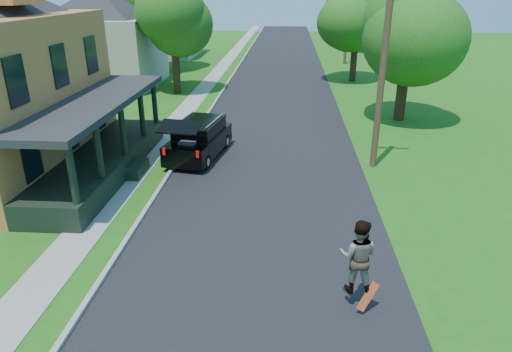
# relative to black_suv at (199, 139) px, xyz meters

# --- Properties ---
(ground) EXTENTS (140.00, 140.00, 0.00)m
(ground) POSITION_rel_black_suv_xyz_m (3.20, -8.25, -0.84)
(ground) COLOR #1F5B12
(ground) RESTS_ON ground
(street) EXTENTS (8.00, 120.00, 0.02)m
(street) POSITION_rel_black_suv_xyz_m (3.20, 11.75, -0.84)
(street) COLOR black
(street) RESTS_ON ground
(curb) EXTENTS (0.15, 120.00, 0.12)m
(curb) POSITION_rel_black_suv_xyz_m (-0.85, 11.75, -0.84)
(curb) COLOR gray
(curb) RESTS_ON ground
(sidewalk) EXTENTS (1.30, 120.00, 0.03)m
(sidewalk) POSITION_rel_black_suv_xyz_m (-2.40, 11.75, -0.84)
(sidewalk) COLOR gray
(sidewalk) RESTS_ON ground
(front_walk) EXTENTS (6.50, 1.20, 0.03)m
(front_walk) POSITION_rel_black_suv_xyz_m (-6.30, -2.25, -0.84)
(front_walk) COLOR gray
(front_walk) RESTS_ON ground
(neighbor_house_mid) EXTENTS (12.78, 12.78, 8.30)m
(neighbor_house_mid) POSITION_rel_black_suv_xyz_m (-10.30, 15.75, 3.35)
(neighbor_house_mid) COLOR #BBB6A6
(neighbor_house_mid) RESTS_ON ground
(neighbor_house_far) EXTENTS (12.78, 12.78, 8.30)m
(neighbor_house_far) POSITION_rel_black_suv_xyz_m (-10.30, 31.75, 3.35)
(neighbor_house_far) COLOR #BBB6A6
(neighbor_house_far) RESTS_ON ground
(black_suv) EXTENTS (2.49, 4.95, 2.21)m
(black_suv) POSITION_rel_black_suv_xyz_m (0.00, 0.00, 0.00)
(black_suv) COLOR black
(black_suv) RESTS_ON ground
(skateboarder) EXTENTS (1.05, 0.90, 1.89)m
(skateboarder) POSITION_rel_black_suv_xyz_m (5.70, -10.04, 0.51)
(skateboarder) COLOR black
(skateboarder) RESTS_ON ground
(skateboard) EXTENTS (0.55, 0.34, 0.69)m
(skateboard) POSITION_rel_black_suv_xyz_m (5.97, -10.34, -0.42)
(skateboard) COLOR #9C290D
(skateboard) RESTS_ON ground
(tree_left_mid) EXTENTS (5.79, 5.84, 8.19)m
(tree_left_mid) POSITION_rel_black_suv_xyz_m (-4.07, 13.14, 4.57)
(tree_left_mid) COLOR black
(tree_left_mid) RESTS_ON ground
(tree_right_near) EXTENTS (5.78, 5.59, 8.49)m
(tree_right_near) POSITION_rel_black_suv_xyz_m (10.39, 7.02, 4.60)
(tree_right_near) COLOR black
(tree_right_near) RESTS_ON ground
(tree_right_mid) EXTENTS (4.89, 4.79, 7.73)m
(tree_right_mid) POSITION_rel_black_suv_xyz_m (9.13, 18.50, 4.37)
(tree_right_mid) COLOR black
(tree_right_mid) RESTS_ON ground
(tree_right_far) EXTENTS (7.01, 7.13, 8.54)m
(tree_right_far) POSITION_rel_black_suv_xyz_m (12.91, 36.51, 4.57)
(tree_right_far) COLOR black
(tree_right_far) RESTS_ON ground
(utility_pole_near) EXTENTS (1.66, 0.27, 8.68)m
(utility_pole_near) POSITION_rel_black_suv_xyz_m (7.70, -0.65, 3.64)
(utility_pole_near) COLOR #4A3222
(utility_pole_near) RESTS_ON ground
(utility_pole_far) EXTENTS (1.75, 0.52, 9.87)m
(utility_pole_far) POSITION_rel_black_suv_xyz_m (9.51, 27.40, 4.25)
(utility_pole_far) COLOR #4A3222
(utility_pole_far) RESTS_ON ground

